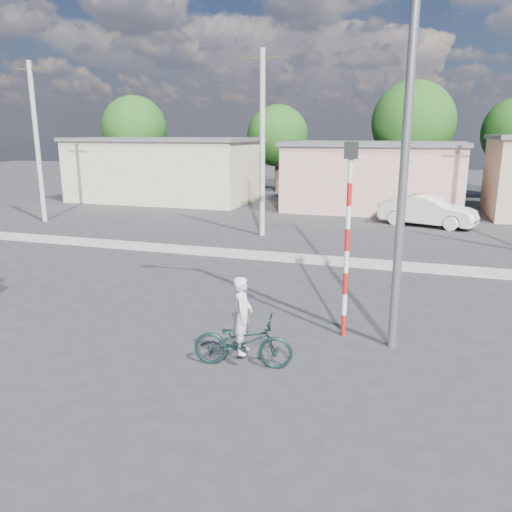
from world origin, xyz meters
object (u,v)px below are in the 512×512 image
(bicycle, at_px, (243,342))
(streetlight, at_px, (399,110))
(traffic_pole, at_px, (348,224))
(car_cream, at_px, (428,211))
(cyclist, at_px, (243,330))

(bicycle, bearing_deg, streetlight, -63.20)
(bicycle, bearing_deg, traffic_pole, -46.50)
(bicycle, height_order, traffic_pole, traffic_pole)
(traffic_pole, height_order, streetlight, streetlight)
(car_cream, bearing_deg, traffic_pole, -170.42)
(streetlight, bearing_deg, traffic_pole, 162.27)
(car_cream, xyz_separation_m, traffic_pole, (-1.97, -15.30, 1.83))
(car_cream, relative_size, traffic_pole, 1.07)
(traffic_pole, bearing_deg, bicycle, -127.82)
(bicycle, xyz_separation_m, cyclist, (-0.00, 0.00, 0.25))
(cyclist, bearing_deg, car_cream, -20.48)
(car_cream, bearing_deg, cyclist, -174.89)
(bicycle, bearing_deg, car_cream, -20.48)
(bicycle, height_order, car_cream, car_cream)
(bicycle, distance_m, streetlight, 5.49)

